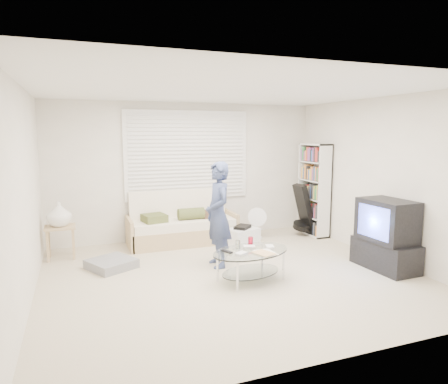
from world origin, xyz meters
name	(u,v)px	position (x,y,z in m)	size (l,w,h in m)	color
ground	(231,276)	(0.00, 0.00, 0.00)	(5.00, 5.00, 0.00)	#B5A88D
room_shell	(219,156)	(0.00, 0.48, 1.63)	(5.02, 4.52, 2.51)	white
window_blinds	(188,155)	(0.00, 2.20, 1.55)	(2.32, 0.08, 1.62)	silver
futon_sofa	(182,226)	(-0.22, 1.87, 0.31)	(1.90, 0.77, 0.93)	tan
grey_floor_pillow	(111,264)	(-1.53, 0.90, 0.07)	(0.58, 0.58, 0.13)	slate
side_table	(59,217)	(-2.22, 1.65, 0.67)	(0.46, 0.37, 0.90)	tan
bookshelf	(314,190)	(2.32, 1.58, 0.88)	(0.28, 0.74, 1.76)	white
guitar_case	(304,213)	(2.12, 1.58, 0.44)	(0.40, 0.37, 0.97)	black
floor_fan	(256,220)	(1.16, 1.69, 0.34)	(0.36, 0.24, 0.59)	white
storage_bin	(242,237)	(0.71, 1.28, 0.17)	(0.62, 0.51, 0.37)	white
tv_unit	(386,236)	(2.20, -0.50, 0.49)	(0.55, 0.95, 1.01)	black
coffee_table	(251,256)	(0.18, -0.26, 0.33)	(1.25, 0.96, 0.53)	silver
standing_person	(218,215)	(-0.03, 0.47, 0.77)	(0.56, 0.37, 1.55)	navy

